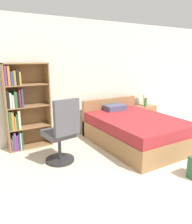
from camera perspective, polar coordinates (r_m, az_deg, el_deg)
wall_back at (r=5.13m, az=-2.56°, el=8.63°), size 9.00×0.06×2.60m
bookshelf at (r=4.48m, az=-18.92°, el=1.31°), size 0.84×0.30×1.69m
bed at (r=4.69m, az=9.92°, el=-4.61°), size 1.47×2.03×0.83m
office_chair at (r=3.73m, az=-8.89°, el=-5.53°), size 0.54×0.62×1.15m
nightstand at (r=6.01m, az=12.53°, el=-0.86°), size 0.49×0.41×0.55m
table_lamp at (r=5.89m, az=12.46°, el=5.35°), size 0.26×0.26×0.47m
water_bottle at (r=5.80m, az=12.83°, el=2.46°), size 0.08×0.08×0.22m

